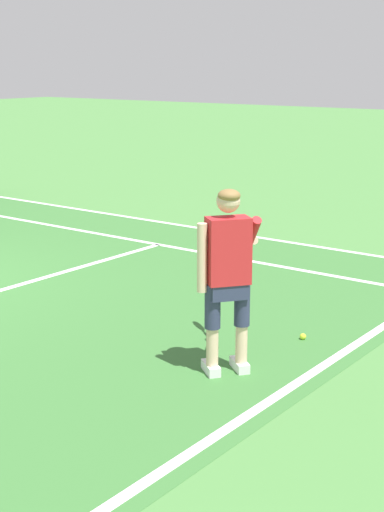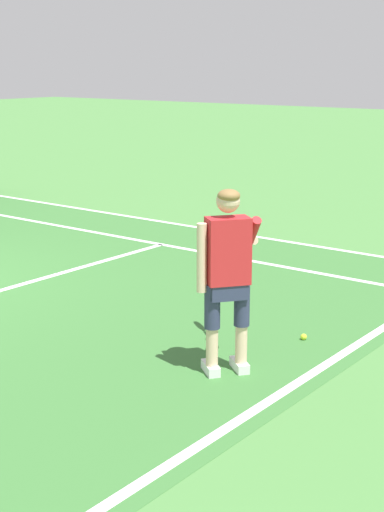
{
  "view_description": "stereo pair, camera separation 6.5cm",
  "coord_description": "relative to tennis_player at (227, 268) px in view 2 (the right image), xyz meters",
  "views": [
    {
      "loc": [
        -4.91,
        -9.01,
        2.77
      ],
      "look_at": [
        0.54,
        -4.91,
        1.05
      ],
      "focal_mm": 53.75,
      "sensor_mm": 36.0,
      "label": 1
    },
    {
      "loc": [
        -4.87,
        -9.06,
        2.77
      ],
      "look_at": [
        0.54,
        -4.91,
        1.05
      ],
      "focal_mm": 53.75,
      "sensor_mm": 36.0,
      "label": 2
    }
  ],
  "objects": [
    {
      "name": "line_singles_right",
      "position": [
        3.55,
        4.74,
        -0.99
      ],
      "size": [
        0.1,
        10.79,
        0.01
      ],
      "primitive_type": "cube",
      "color": "white",
      "rests_on": "ground"
    },
    {
      "name": "tennis_player",
      "position": [
        0.0,
        0.0,
        0.0
      ],
      "size": [
        1.11,
        0.83,
        1.71
      ],
      "color": "white",
      "rests_on": "ground"
    },
    {
      "name": "tennis_ball_by_baseline",
      "position": [
        1.17,
        -0.15,
        -0.96
      ],
      "size": [
        0.07,
        0.07,
        0.07
      ],
      "primitive_type": "sphere",
      "color": "#CCE02D",
      "rests_on": "ground"
    },
    {
      "name": "line_baseline",
      "position": [
        -0.56,
        -0.66,
        -0.99
      ],
      "size": [
        10.98,
        0.1,
        0.01
      ],
      "primitive_type": "cube",
      "color": "white",
      "rests_on": "ground"
    },
    {
      "name": "line_doubles_right",
      "position": [
        4.93,
        4.74,
        -0.99
      ],
      "size": [
        0.1,
        10.79,
        0.01
      ],
      "primitive_type": "cube",
      "color": "white",
      "rests_on": "ground"
    }
  ]
}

